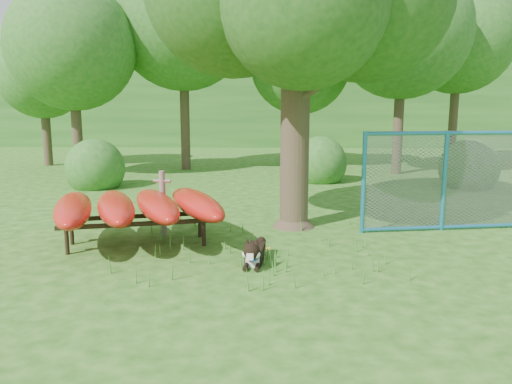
{
  "coord_description": "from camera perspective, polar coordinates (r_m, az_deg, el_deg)",
  "views": [
    {
      "loc": [
        0.55,
        -7.49,
        2.53
      ],
      "look_at": [
        0.2,
        1.2,
        1.0
      ],
      "focal_mm": 35.0,
      "sensor_mm": 36.0,
      "label": 1
    }
  ],
  "objects": [
    {
      "name": "bg_tree_b",
      "position": [
        20.05,
        -8.38,
        18.72
      ],
      "size": [
        5.2,
        5.2,
        8.22
      ],
      "color": "#3C2F21",
      "rests_on": "ground"
    },
    {
      "name": "wooded_hillside",
      "position": [
        35.5,
        1.42,
        10.74
      ],
      "size": [
        80.0,
        12.0,
        6.0
      ],
      "primitive_type": "cube",
      "color": "#26601F",
      "rests_on": "ground"
    },
    {
      "name": "shrub_right",
      "position": [
        16.79,
        23.02,
        0.51
      ],
      "size": [
        1.8,
        1.8,
        1.8
      ],
      "primitive_type": "sphere",
      "color": "#26601F",
      "rests_on": "ground"
    },
    {
      "name": "bg_tree_d",
      "position": [
        19.19,
        16.44,
        17.24
      ],
      "size": [
        4.8,
        4.8,
        7.5
      ],
      "color": "#3C2F21",
      "rests_on": "ground"
    },
    {
      "name": "ground",
      "position": [
        7.93,
        -1.81,
        -8.65
      ],
      "size": [
        80.0,
        80.0,
        0.0
      ],
      "primitive_type": "plane",
      "color": "#205410",
      "rests_on": "ground"
    },
    {
      "name": "husky_dog",
      "position": [
        8.05,
        -0.21,
        -7.0
      ],
      "size": [
        0.35,
        1.14,
        0.51
      ],
      "rotation": [
        0.0,
        0.0,
        -0.09
      ],
      "color": "black",
      "rests_on": "ground"
    },
    {
      "name": "bg_tree_c",
      "position": [
        20.57,
        5.09,
        14.34
      ],
      "size": [
        4.0,
        4.0,
        6.12
      ],
      "color": "#3C2F21",
      "rests_on": "ground"
    },
    {
      "name": "bg_tree_f",
      "position": [
        22.64,
        -23.23,
        12.24
      ],
      "size": [
        3.6,
        3.6,
        5.55
      ],
      "color": "#3C2F21",
      "rests_on": "ground"
    },
    {
      "name": "shrub_left",
      "position": [
        16.18,
        -17.8,
        0.51
      ],
      "size": [
        1.8,
        1.8,
        1.8
      ],
      "primitive_type": "sphere",
      "color": "#26601F",
      "rests_on": "ground"
    },
    {
      "name": "shrub_mid",
      "position": [
        16.75,
        7.23,
        1.21
      ],
      "size": [
        1.8,
        1.8,
        1.8
      ],
      "primitive_type": "sphere",
      "color": "#26601F",
      "rests_on": "ground"
    },
    {
      "name": "wooden_post",
      "position": [
        9.83,
        -10.61,
        -1.08
      ],
      "size": [
        0.35,
        0.13,
        1.27
      ],
      "rotation": [
        0.0,
        0.0,
        -0.12
      ],
      "color": "#6B5E50",
      "rests_on": "ground"
    },
    {
      "name": "bg_tree_e",
      "position": [
        22.91,
        22.16,
        16.05
      ],
      "size": [
        4.6,
        4.6,
        7.55
      ],
      "color": "#3C2F21",
      "rests_on": "ground"
    },
    {
      "name": "kayak_rack",
      "position": [
        9.23,
        -13.52,
        -1.63
      ],
      "size": [
        3.69,
        3.3,
        0.94
      ],
      "rotation": [
        0.0,
        0.0,
        0.27
      ],
      "color": "black",
      "rests_on": "ground"
    },
    {
      "name": "wildflower_clump",
      "position": [
        8.28,
        1.36,
        -6.59
      ],
      "size": [
        0.1,
        0.08,
        0.21
      ],
      "rotation": [
        0.0,
        0.0,
        0.18
      ],
      "color": "#44862B",
      "rests_on": "ground"
    },
    {
      "name": "fence_section",
      "position": [
        10.7,
        20.71,
        1.17
      ],
      "size": [
        3.42,
        0.66,
        3.36
      ],
      "rotation": [
        0.0,
        0.0,
        0.17
      ],
      "color": "teal",
      "rests_on": "ground"
    },
    {
      "name": "bg_tree_a",
      "position": [
        18.96,
        -20.3,
        15.3
      ],
      "size": [
        4.4,
        4.4,
        6.7
      ],
      "color": "#3C2F21",
      "rests_on": "ground"
    }
  ]
}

